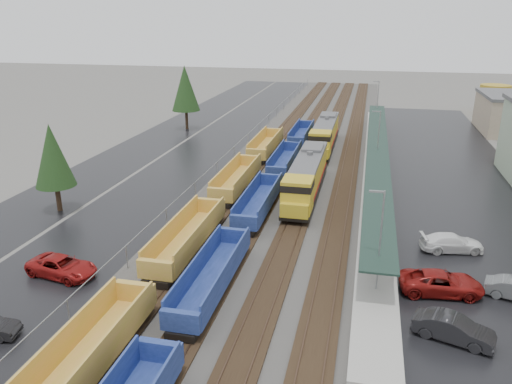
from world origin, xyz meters
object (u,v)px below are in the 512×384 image
locomotive_lead (306,177)px  parked_car_east_b (441,283)px  parked_car_east_a (454,329)px  well_string_blue (240,233)px  parked_car_west_c (62,267)px  parked_car_east_c (452,243)px  storage_tank (494,100)px  locomotive_trail (325,135)px  well_string_yellow (187,238)px

locomotive_lead → parked_car_east_b: size_ratio=3.27×
locomotive_lead → parked_car_east_a: locomotive_lead is taller
well_string_blue → parked_car_west_c: (-11.83, -8.25, -0.37)m
parked_car_west_c → parked_car_east_c: parked_car_west_c is taller
parked_car_east_a → parked_car_east_b: 5.64m
locomotive_lead → storage_tank: (30.49, 57.48, 0.63)m
well_string_blue → parked_car_east_a: 19.03m
locomotive_lead → well_string_blue: locomotive_lead is taller
parked_car_east_b → locomotive_trail: bearing=11.1°
parked_car_east_a → parked_car_east_b: bearing=18.6°
parked_car_west_c → parked_car_east_c: (29.56, 11.11, -0.01)m
locomotive_trail → well_string_yellow: size_ratio=0.24×
parked_car_east_a → parked_car_east_c: parked_car_east_a is taller
storage_tank → parked_car_east_b: bearing=-103.7°
locomotive_trail → parked_car_east_b: (12.04, -38.98, -1.50)m
well_string_blue → parked_car_east_a: (16.11, -10.13, -0.34)m
locomotive_trail → locomotive_lead: bearing=-90.0°
well_string_blue → parked_car_east_b: size_ratio=15.57×
well_string_blue → storage_tank: size_ratio=15.47×
parked_car_west_c → well_string_blue: bearing=-45.9°
storage_tank → parked_car_east_a: storage_tank is taller
locomotive_lead → parked_car_east_c: 17.44m
storage_tank → parked_car_west_c: bearing=-120.3°
parked_car_east_c → well_string_blue: bearing=87.6°
parked_car_east_b → well_string_blue: bearing=68.3°
locomotive_trail → parked_car_east_a: locomotive_trail is taller
well_string_blue → well_string_yellow: bearing=-153.4°
locomotive_lead → parked_car_west_c: 26.93m
well_string_blue → parked_car_east_c: bearing=9.2°
storage_tank → parked_car_east_c: bearing=-103.8°
locomotive_trail → well_string_yellow: (-8.00, -36.50, -1.11)m
well_string_blue → parked_car_east_c: 17.97m
well_string_blue → parked_car_east_b: well_string_blue is taller
storage_tank → parked_car_east_c: storage_tank is taller
well_string_blue → locomotive_lead: bearing=73.5°
well_string_yellow → storage_tank: bearing=62.2°
well_string_yellow → parked_car_east_c: well_string_yellow is taller
well_string_yellow → locomotive_trail: bearing=77.6°
well_string_blue → parked_car_west_c: 14.42m
well_string_blue → storage_tank: bearing=64.1°
well_string_yellow → storage_tank: size_ratio=13.41×
locomotive_lead → locomotive_trail: same height
parked_car_east_b → parked_car_east_a: bearing=174.6°
well_string_blue → storage_tank: 78.93m
locomotive_trail → storage_tank: storage_tank is taller
locomotive_lead → parked_car_east_a: (12.11, -23.62, -1.52)m
locomotive_trail → parked_car_east_c: (13.74, -31.63, -1.56)m
locomotive_trail → well_string_blue: locomotive_trail is taller
parked_car_east_b → locomotive_lead: bearing=27.8°
locomotive_lead → storage_tank: storage_tank is taller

